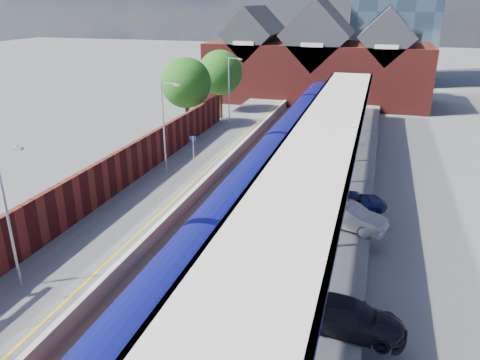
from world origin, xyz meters
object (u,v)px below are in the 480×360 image
at_px(train, 280,152).
at_px(parked_car_silver, 348,216).
at_px(lamp_post_d, 230,87).
at_px(platform_sign, 193,146).
at_px(parked_car_blue, 354,201).
at_px(lamp_post_c, 165,122).
at_px(lamp_post_b, 8,208).
at_px(parked_car_dark, 348,317).

bearing_deg(train, parked_car_silver, -58.06).
relative_size(lamp_post_d, platform_sign, 2.80).
bearing_deg(parked_car_blue, train, 30.18).
xyz_separation_m(train, parked_car_silver, (6.14, -9.85, -0.37)).
xyz_separation_m(train, platform_sign, (-6.49, -2.26, 0.57)).
height_order(lamp_post_c, lamp_post_d, same).
distance_m(lamp_post_b, parked_car_blue, 19.64).
bearing_deg(lamp_post_b, lamp_post_c, 90.00).
height_order(lamp_post_b, lamp_post_d, same).
distance_m(platform_sign, parked_car_dark, 21.59).
bearing_deg(parked_car_dark, lamp_post_d, 32.19).
relative_size(lamp_post_b, parked_car_silver, 1.54).
height_order(lamp_post_c, platform_sign, lamp_post_c).
distance_m(lamp_post_b, lamp_post_d, 32.00).
distance_m(lamp_post_b, platform_sign, 18.20).
distance_m(train, parked_car_blue, 9.61).
xyz_separation_m(lamp_post_b, parked_car_dark, (14.73, 1.07, -3.33)).
relative_size(lamp_post_c, parked_car_dark, 1.53).
xyz_separation_m(lamp_post_b, lamp_post_c, (0.00, 16.00, 0.00)).
xyz_separation_m(lamp_post_d, platform_sign, (1.36, -14.00, -2.30)).
bearing_deg(train, lamp_post_b, -111.20).
height_order(parked_car_silver, parked_car_blue, parked_car_silver).
bearing_deg(platform_sign, train, 19.17).
distance_m(train, lamp_post_b, 21.92).
height_order(lamp_post_d, parked_car_dark, lamp_post_d).
bearing_deg(platform_sign, parked_car_blue, -20.88).
height_order(train, platform_sign, platform_sign).
distance_m(train, parked_car_dark, 20.38).
height_order(lamp_post_c, parked_car_dark, lamp_post_c).
xyz_separation_m(lamp_post_c, parked_car_silver, (14.00, -5.59, -3.24)).
relative_size(lamp_post_d, parked_car_dark, 1.53).
distance_m(parked_car_dark, parked_car_blue, 12.03).
bearing_deg(lamp_post_c, lamp_post_b, -90.00).
xyz_separation_m(lamp_post_d, parked_car_blue, (14.23, -18.91, -3.43)).
bearing_deg(parked_car_blue, parked_car_dark, 170.88).
relative_size(lamp_post_c, parked_car_silver, 1.54).
distance_m(lamp_post_d, parked_car_blue, 23.91).
bearing_deg(parked_car_dark, parked_car_silver, 11.20).
height_order(lamp_post_b, parked_car_silver, lamp_post_b).
bearing_deg(lamp_post_b, parked_car_dark, 4.16).
bearing_deg(platform_sign, parked_car_silver, -31.01).
height_order(parked_car_dark, parked_car_blue, parked_car_dark).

